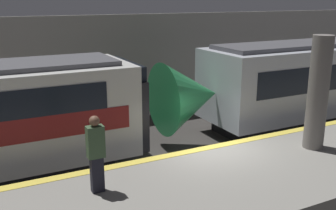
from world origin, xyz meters
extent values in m
plane|color=#33302D|center=(0.00, 0.00, 0.00)|extent=(120.00, 120.00, 0.00)
cube|color=gray|center=(0.00, -1.98, 0.55)|extent=(40.00, 3.96, 1.10)
cube|color=#EAD14C|center=(0.00, -0.15, 1.10)|extent=(40.00, 0.30, 0.01)
cube|color=#9E998E|center=(0.00, 7.00, 2.33)|extent=(50.00, 0.15, 4.66)
cylinder|color=slate|center=(2.63, -1.50, 2.74)|extent=(0.58, 0.58, 3.28)
cone|color=#238447|center=(0.82, 2.61, 1.93)|extent=(2.20, 2.60, 2.60)
sphere|color=#F2EFCC|center=(-0.13, 2.61, 1.52)|extent=(0.20, 0.20, 0.20)
cube|color=black|center=(-1.58, 2.61, 1.85)|extent=(0.25, 2.96, 2.19)
cube|color=black|center=(-1.58, 2.61, 2.94)|extent=(0.25, 2.65, 0.88)
sphere|color=#EA4C42|center=(-1.42, 1.93, 1.46)|extent=(0.18, 0.18, 0.18)
sphere|color=#EA4C42|center=(-1.42, 3.29, 1.46)|extent=(0.18, 0.18, 0.18)
cube|color=black|center=(-3.84, -1.26, 1.52)|extent=(0.28, 0.20, 0.84)
cube|color=#3D5638|center=(-3.84, -1.26, 2.30)|extent=(0.38, 0.24, 0.73)
sphere|color=brown|center=(-3.84, -1.26, 2.78)|extent=(0.24, 0.24, 0.24)
camera|label=1|loc=(-6.10, -9.22, 5.38)|focal=42.00mm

